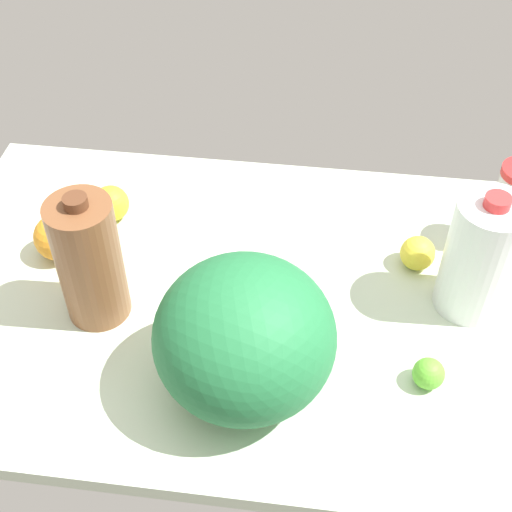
% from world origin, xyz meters
% --- Properties ---
extents(countertop, '(1.20, 0.76, 0.03)m').
position_xyz_m(countertop, '(0.00, 0.00, 0.01)').
color(countertop, beige).
rests_on(countertop, ground).
extents(tumbler_cup, '(0.08, 0.08, 0.17)m').
position_xyz_m(tumbler_cup, '(0.45, 0.20, 0.12)').
color(tumbler_cup, silver).
rests_on(tumbler_cup, countertop).
extents(watermelon, '(0.27, 0.27, 0.24)m').
position_xyz_m(watermelon, '(0.01, -0.19, 0.15)').
color(watermelon, '#23753F').
rests_on(watermelon, countertop).
extents(chocolate_milk_jug, '(0.11, 0.11, 0.25)m').
position_xyz_m(chocolate_milk_jug, '(-0.27, -0.06, 0.15)').
color(chocolate_milk_jug, brown).
rests_on(chocolate_milk_jug, countertop).
extents(milk_jug, '(0.12, 0.12, 0.24)m').
position_xyz_m(milk_jug, '(0.37, 0.03, 0.14)').
color(milk_jug, white).
rests_on(milk_jug, countertop).
extents(lemon_beside_bowl, '(0.06, 0.06, 0.06)m').
position_xyz_m(lemon_beside_bowl, '(0.28, 0.11, 0.06)').
color(lemon_beside_bowl, yellow).
rests_on(lemon_beside_bowl, countertop).
extents(orange_loose, '(0.09, 0.09, 0.09)m').
position_xyz_m(orange_loose, '(-0.37, 0.06, 0.07)').
color(orange_loose, orange).
rests_on(orange_loose, countertop).
extents(lemon_by_jug, '(0.07, 0.07, 0.07)m').
position_xyz_m(lemon_by_jug, '(-0.31, 0.17, 0.07)').
color(lemon_by_jug, yellow).
rests_on(lemon_by_jug, countertop).
extents(lime_near_front, '(0.05, 0.05, 0.05)m').
position_xyz_m(lime_near_front, '(0.29, -0.15, 0.06)').
color(lime_near_front, '#5FB732').
rests_on(lime_near_front, countertop).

